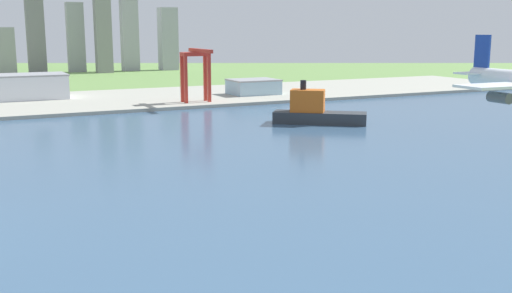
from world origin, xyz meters
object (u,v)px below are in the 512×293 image
Objects in this scene: warehouse_main at (20,87)px; warehouse_annex at (253,87)px; port_crane_red at (196,64)px; container_barge at (315,111)px.

warehouse_main is 1.78× the size of warehouse_annex.
warehouse_annex is (177.06, -46.96, -3.36)m from warehouse_main.
warehouse_main is (-114.91, 79.38, -18.33)m from port_crane_red.
warehouse_main reaches higher than warehouse_annex.
port_crane_red is 73.37m from warehouse_annex.
port_crane_red reaches higher than warehouse_main.
container_barge is 242.55m from warehouse_main.
container_barge is 148.27m from warehouse_annex.
container_barge is 0.77× the size of warehouse_main.
warehouse_annex is (62.15, 32.41, -21.70)m from port_crane_red.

